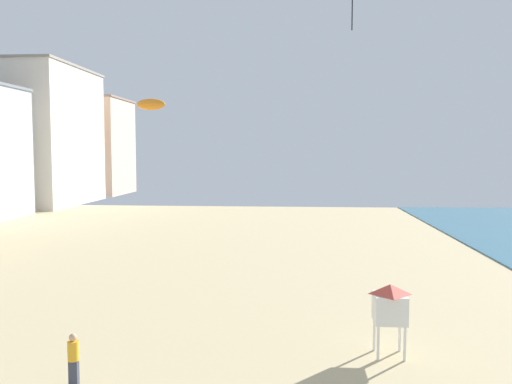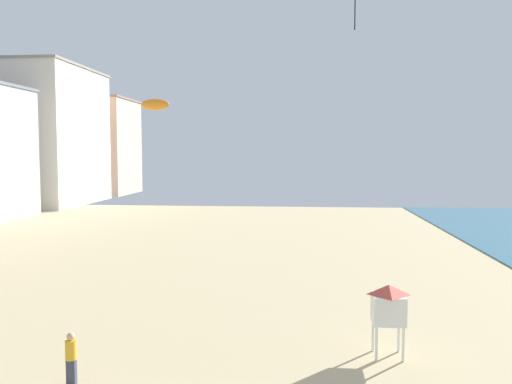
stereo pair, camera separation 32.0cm
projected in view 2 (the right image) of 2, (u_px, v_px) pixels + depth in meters
name	position (u px, v px, depth m)	size (l,w,h in m)	color
boardwalk_hotel_far	(25.00, 136.00, 72.66)	(17.85, 17.98, 18.61)	silver
boardwalk_hotel_distant	(79.00, 147.00, 90.07)	(18.34, 12.89, 16.07)	beige
kite_flyer	(71.00, 356.00, 16.19)	(0.34, 0.34, 1.64)	#383D4C
lifeguard_stand	(388.00, 305.00, 18.38)	(1.10, 1.10, 2.55)	white
kite_orange_parafoil	(155.00, 105.00, 47.19)	(2.58, 0.72, 1.00)	orange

